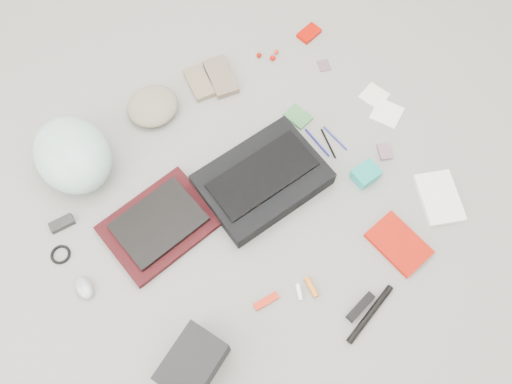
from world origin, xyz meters
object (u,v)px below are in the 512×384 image
book_red (399,244)px  laptop (159,223)px  bike_helmet (72,155)px  camera_bag (193,364)px  messenger_bag (262,180)px  accordion_wallet (366,174)px

book_red → laptop: bearing=134.4°
bike_helmet → book_red: (0.89, -0.98, -0.10)m
camera_bag → book_red: size_ratio=0.98×
messenger_bag → bike_helmet: bearing=138.2°
messenger_bag → bike_helmet: size_ratio=1.33×
book_red → accordion_wallet: size_ratio=2.22×
laptop → messenger_bag: bearing=-16.0°
bike_helmet → accordion_wallet: size_ratio=3.52×
camera_bag → book_red: (0.89, -0.04, -0.06)m
bike_helmet → camera_bag: bearing=-93.5°
camera_bag → accordion_wallet: size_ratio=2.18×
accordion_wallet → camera_bag: bearing=-167.7°
bike_helmet → accordion_wallet: bike_helmet is taller
camera_bag → accordion_wallet: bearing=-9.4°
laptop → accordion_wallet: 0.85m
laptop → camera_bag: size_ratio=1.44×
laptop → accordion_wallet: size_ratio=3.14×
laptop → accordion_wallet: accordion_wallet is taller
messenger_bag → camera_bag: (-0.59, -0.46, 0.03)m
laptop → book_red: bearing=-45.3°
book_red → accordion_wallet: bearing=68.7°
camera_bag → laptop: bearing=49.9°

